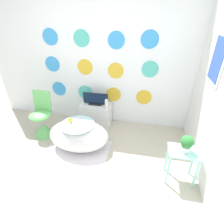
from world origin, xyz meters
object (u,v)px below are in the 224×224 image
at_px(tv, 95,100).
at_px(vase, 106,104).
at_px(potted_plant_left, 187,143).
at_px(bathtub, 79,135).
at_px(chair, 42,122).

relative_size(tv, vase, 2.57).
bearing_deg(potted_plant_left, bathtub, 166.84).
bearing_deg(chair, potted_plant_left, -13.34).
height_order(tv, potted_plant_left, potted_plant_left).
bearing_deg(bathtub, chair, 166.30).
distance_m(tv, potted_plant_left, 1.88).
xyz_separation_m(tv, potted_plant_left, (1.51, -1.12, 0.08)).
bearing_deg(bathtub, potted_plant_left, -13.16).
bearing_deg(bathtub, tv, 82.96).
height_order(bathtub, chair, chair).
distance_m(chair, vase, 1.24).
relative_size(bathtub, vase, 5.26).
bearing_deg(potted_plant_left, vase, 141.72).
xyz_separation_m(vase, potted_plant_left, (1.26, -0.99, 0.09)).
xyz_separation_m(tv, vase, (0.25, -0.12, -0.01)).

